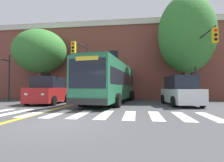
% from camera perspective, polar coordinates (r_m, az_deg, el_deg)
% --- Properties ---
extents(ground_plane, '(120.00, 120.00, 0.00)m').
position_cam_1_polar(ground_plane, '(7.14, -17.99, -12.97)').
color(ground_plane, '#424244').
extents(crosswalk, '(15.44, 3.08, 0.01)m').
position_cam_1_polar(crosswalk, '(9.64, -17.22, -10.09)').
color(crosswalk, white).
rests_on(crosswalk, ground).
extents(lane_line_yellow_inner, '(0.12, 36.00, 0.01)m').
position_cam_1_polar(lane_line_yellow_inner, '(23.27, -5.10, -5.45)').
color(lane_line_yellow_inner, gold).
rests_on(lane_line_yellow_inner, ground).
extents(lane_line_yellow_outer, '(0.12, 36.00, 0.01)m').
position_cam_1_polar(lane_line_yellow_outer, '(23.24, -4.71, -5.46)').
color(lane_line_yellow_outer, gold).
rests_on(lane_line_yellow_outer, ground).
extents(city_bus, '(3.98, 11.95, 3.44)m').
position_cam_1_polar(city_bus, '(15.71, -0.01, -0.34)').
color(city_bus, '#28704C').
rests_on(city_bus, ground).
extents(car_red_near_lane, '(2.50, 4.74, 2.23)m').
position_cam_1_polar(car_red_near_lane, '(15.51, -19.95, -3.10)').
color(car_red_near_lane, '#AD1E1E').
rests_on(car_red_near_lane, ground).
extents(car_white_far_lane, '(2.44, 4.90, 2.23)m').
position_cam_1_polar(car_white_far_lane, '(14.36, 21.41, -3.18)').
color(car_white_far_lane, white).
rests_on(car_white_far_lane, ground).
extents(traffic_light_near_corner, '(0.35, 4.31, 5.99)m').
position_cam_1_polar(traffic_light_near_corner, '(15.92, 27.42, 7.73)').
color(traffic_light_near_corner, '#28282D').
rests_on(traffic_light_near_corner, ground).
extents(traffic_light_overhead, '(0.59, 3.24, 5.65)m').
position_cam_1_polar(traffic_light_overhead, '(16.39, -9.78, 6.44)').
color(traffic_light_overhead, '#28282D').
rests_on(traffic_light_overhead, ground).
extents(street_tree_curbside_large, '(6.33, 6.14, 10.32)m').
position_cam_1_polar(street_tree_curbside_large, '(18.93, 23.11, 13.81)').
color(street_tree_curbside_large, brown).
rests_on(street_tree_curbside_large, ground).
extents(street_tree_curbside_small, '(8.38, 8.31, 7.81)m').
position_cam_1_polar(street_tree_curbside_small, '(21.52, -22.42, 8.82)').
color(street_tree_curbside_small, brown).
rests_on(street_tree_curbside_small, ground).
extents(building_facade, '(40.79, 10.01, 9.32)m').
position_cam_1_polar(building_facade, '(25.25, 1.77, 5.40)').
color(building_facade, brown).
rests_on(building_facade, ground).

